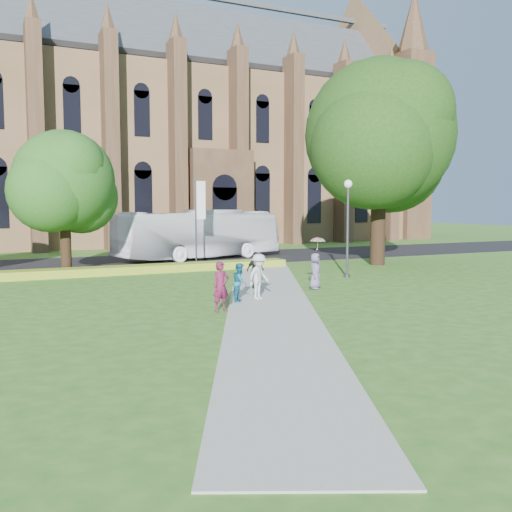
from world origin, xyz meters
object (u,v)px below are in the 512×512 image
large_tree (380,135)px  pedestrian_0 (221,286)px  tour_coach (199,234)px  streetlamp (348,216)px

large_tree → pedestrian_0: large_tree is taller
tour_coach → pedestrian_0: tour_coach is taller
large_tree → pedestrian_0: bearing=-144.9°
large_tree → tour_coach: large_tree is taller
streetlamp → tour_coach: streetlamp is taller
pedestrian_0 → large_tree: bearing=25.9°
large_tree → pedestrian_0: (-15.44, -10.85, -7.42)m
streetlamp → tour_coach: size_ratio=0.41×
streetlamp → large_tree: (5.50, 4.50, 5.07)m
large_tree → streetlamp: bearing=-140.7°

